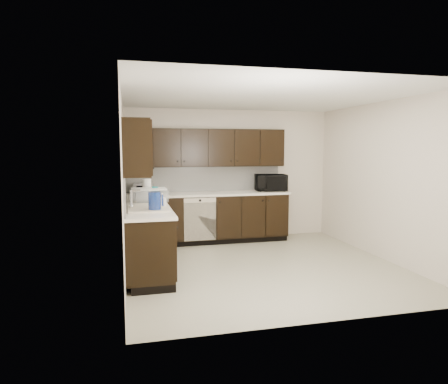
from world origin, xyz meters
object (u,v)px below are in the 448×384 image
(toaster_oven, at_px, (143,189))
(storage_bin, at_px, (149,195))
(blue_pitcher, at_px, (155,201))
(sink, at_px, (148,213))
(microwave, at_px, (271,183))

(toaster_oven, xyz_separation_m, storage_bin, (0.04, -1.03, -0.00))
(storage_bin, bearing_deg, blue_pitcher, -88.63)
(storage_bin, bearing_deg, sink, -94.22)
(microwave, relative_size, toaster_oven, 1.82)
(storage_bin, bearing_deg, toaster_oven, 92.34)
(toaster_oven, bearing_deg, microwave, 11.52)
(microwave, distance_m, blue_pitcher, 3.07)
(storage_bin, xyz_separation_m, blue_pitcher, (0.02, -0.95, 0.03))
(toaster_oven, distance_m, blue_pitcher, 1.98)
(microwave, relative_size, storage_bin, 1.14)
(microwave, xyz_separation_m, toaster_oven, (-2.42, 0.01, -0.06))
(sink, distance_m, blue_pitcher, 0.31)
(sink, bearing_deg, storage_bin, 85.78)
(toaster_oven, height_order, blue_pitcher, blue_pitcher)
(microwave, distance_m, storage_bin, 2.59)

